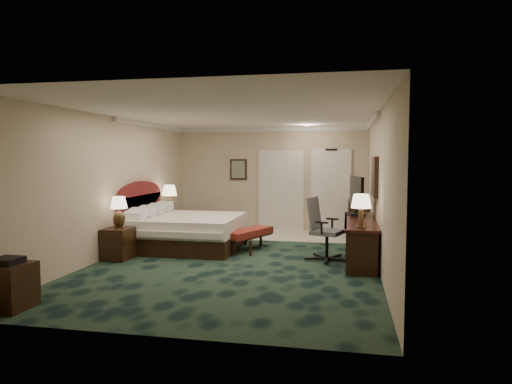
% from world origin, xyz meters
% --- Properties ---
extents(floor, '(5.00, 7.50, 0.00)m').
position_xyz_m(floor, '(0.00, 0.00, 0.00)').
color(floor, black).
rests_on(floor, ground).
extents(ceiling, '(5.00, 7.50, 0.00)m').
position_xyz_m(ceiling, '(0.00, 0.00, 2.70)').
color(ceiling, white).
rests_on(ceiling, wall_back).
extents(wall_back, '(5.00, 0.00, 2.70)m').
position_xyz_m(wall_back, '(0.00, 3.75, 1.35)').
color(wall_back, beige).
rests_on(wall_back, ground).
extents(wall_front, '(5.00, 0.00, 2.70)m').
position_xyz_m(wall_front, '(0.00, -3.75, 1.35)').
color(wall_front, beige).
rests_on(wall_front, ground).
extents(wall_left, '(0.00, 7.50, 2.70)m').
position_xyz_m(wall_left, '(-2.50, 0.00, 1.35)').
color(wall_left, beige).
rests_on(wall_left, ground).
extents(wall_right, '(0.00, 7.50, 2.70)m').
position_xyz_m(wall_right, '(2.50, 0.00, 1.35)').
color(wall_right, beige).
rests_on(wall_right, ground).
extents(crown_molding, '(5.00, 7.50, 0.10)m').
position_xyz_m(crown_molding, '(0.00, 0.00, 2.65)').
color(crown_molding, silver).
rests_on(crown_molding, wall_back).
extents(tile_patch, '(3.20, 1.70, 0.01)m').
position_xyz_m(tile_patch, '(0.90, 2.90, 0.01)').
color(tile_patch, beige).
rests_on(tile_patch, ground).
extents(headboard, '(0.12, 2.00, 1.40)m').
position_xyz_m(headboard, '(-2.44, 1.00, 0.70)').
color(headboard, '#481317').
rests_on(headboard, ground).
extents(entry_door, '(1.02, 0.06, 2.18)m').
position_xyz_m(entry_door, '(1.55, 3.72, 1.05)').
color(entry_door, silver).
rests_on(entry_door, ground).
extents(closet_doors, '(1.20, 0.06, 2.10)m').
position_xyz_m(closet_doors, '(0.25, 3.71, 1.05)').
color(closet_doors, beige).
rests_on(closet_doors, ground).
extents(wall_art, '(0.45, 0.06, 0.55)m').
position_xyz_m(wall_art, '(-0.90, 3.71, 1.60)').
color(wall_art, '#4D655C').
rests_on(wall_art, wall_back).
extents(wall_mirror, '(0.05, 0.95, 0.75)m').
position_xyz_m(wall_mirror, '(2.46, 0.60, 1.55)').
color(wall_mirror, white).
rests_on(wall_mirror, wall_right).
extents(bed, '(2.15, 2.00, 0.68)m').
position_xyz_m(bed, '(-1.32, 0.89, 0.34)').
color(bed, silver).
rests_on(bed, ground).
extents(nightstand_near, '(0.47, 0.54, 0.59)m').
position_xyz_m(nightstand_near, '(-2.25, -0.38, 0.29)').
color(nightstand_near, black).
rests_on(nightstand_near, ground).
extents(nightstand_far, '(0.46, 0.52, 0.57)m').
position_xyz_m(nightstand_far, '(-2.25, 2.12, 0.29)').
color(nightstand_far, black).
rests_on(nightstand_far, ground).
extents(lamp_near, '(0.39, 0.39, 0.59)m').
position_xyz_m(lamp_near, '(-2.23, -0.35, 0.88)').
color(lamp_near, '#302312').
rests_on(lamp_near, nightstand_near).
extents(lamp_far, '(0.45, 0.45, 0.68)m').
position_xyz_m(lamp_far, '(-2.24, 2.17, 0.91)').
color(lamp_far, '#302312').
rests_on(lamp_far, nightstand_far).
extents(bed_bench, '(0.91, 1.34, 0.43)m').
position_xyz_m(bed_bench, '(-0.04, 0.94, 0.22)').
color(bed_bench, maroon).
rests_on(bed_bench, ground).
extents(side_table, '(0.53, 0.53, 0.57)m').
position_xyz_m(side_table, '(-2.21, -3.27, 0.29)').
color(side_table, black).
rests_on(side_table, ground).
extents(desk, '(0.56, 2.60, 0.75)m').
position_xyz_m(desk, '(2.20, 0.46, 0.37)').
color(desk, black).
rests_on(desk, ground).
extents(tv, '(0.28, 1.01, 0.79)m').
position_xyz_m(tv, '(2.14, 1.12, 1.14)').
color(tv, black).
rests_on(tv, desk).
extents(desk_lamp, '(0.41, 0.41, 0.57)m').
position_xyz_m(desk_lamp, '(2.18, -0.59, 1.03)').
color(desk_lamp, '#302312').
rests_on(desk_lamp, desk).
extents(desk_chair, '(0.84, 0.82, 1.17)m').
position_xyz_m(desk_chair, '(1.60, 0.27, 0.59)').
color(desk_chair, '#4D4C50').
rests_on(desk_chair, ground).
extents(minibar, '(0.46, 0.82, 0.87)m').
position_xyz_m(minibar, '(2.22, 3.20, 0.43)').
color(minibar, black).
rests_on(minibar, ground).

